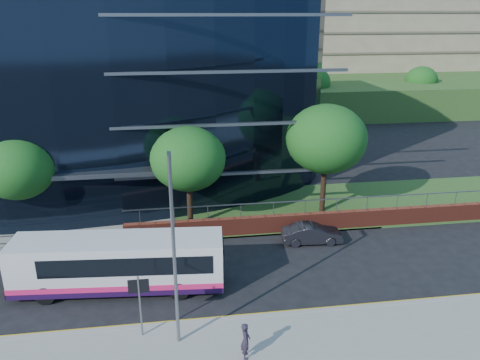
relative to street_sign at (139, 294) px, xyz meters
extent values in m
plane|color=black|center=(-4.50, 1.59, -2.15)|extent=(200.00, 200.00, 0.00)
cube|color=gray|center=(-4.50, 0.59, -2.07)|extent=(80.00, 0.25, 0.16)
cube|color=gold|center=(-4.50, 0.79, -2.14)|extent=(80.00, 0.08, 0.01)
cube|color=gold|center=(-4.50, 0.94, -2.14)|extent=(80.00, 0.08, 0.01)
cube|color=#2D511E|center=(19.50, 12.59, -2.09)|extent=(36.00, 8.00, 0.12)
cube|color=black|center=(-8.50, 25.59, 5.85)|extent=(38.00, 16.00, 16.00)
cube|color=#595E66|center=(-8.50, 11.09, 1.55)|extent=(22.00, 1.20, 0.30)
cube|color=maroon|center=(15.50, 8.89, -1.55)|extent=(34.00, 0.40, 1.20)
cube|color=slate|center=(15.50, 8.89, -0.07)|extent=(34.00, 0.06, 0.06)
cube|color=#2D511E|center=(27.50, 57.59, -0.15)|extent=(60.00, 42.00, 4.00)
cylinder|color=slate|center=(0.00, -0.01, -0.60)|extent=(0.08, 0.08, 2.80)
cube|color=black|center=(0.00, 0.01, 0.35)|extent=(0.85, 0.06, 0.60)
cylinder|color=black|center=(-7.50, 11.09, -0.72)|extent=(0.36, 0.36, 2.86)
ellipsoid|color=#164212|center=(-7.50, 11.09, 2.08)|extent=(4.29, 4.29, 3.65)
cylinder|color=black|center=(2.50, 10.59, -0.61)|extent=(0.36, 0.36, 3.08)
ellipsoid|color=#164212|center=(2.50, 10.59, 2.40)|extent=(4.62, 4.62, 3.93)
cylinder|color=black|center=(11.50, 11.59, -0.39)|extent=(0.36, 0.36, 3.52)
ellipsoid|color=#164212|center=(11.50, 11.59, 3.05)|extent=(5.28, 5.28, 4.49)
cylinder|color=black|center=(19.50, 41.59, -0.61)|extent=(0.36, 0.36, 3.08)
ellipsoid|color=#164212|center=(19.50, 41.59, 2.40)|extent=(4.62, 4.62, 3.93)
cylinder|color=black|center=(35.50, 43.59, -0.72)|extent=(0.36, 0.36, 2.86)
ellipsoid|color=#164212|center=(35.50, 43.59, 2.08)|extent=(4.29, 4.29, 3.65)
cylinder|color=slate|center=(1.50, -0.61, 2.00)|extent=(0.14, 0.14, 8.00)
cube|color=slate|center=(1.50, -0.26, 5.90)|extent=(0.15, 0.70, 0.12)
cube|color=silver|center=(-1.24, 3.88, -0.61)|extent=(10.24, 3.12, 2.43)
cube|color=#240D39|center=(-1.24, 3.88, -1.69)|extent=(10.26, 3.17, 0.27)
cube|color=#E42163|center=(-1.24, 3.88, -1.42)|extent=(10.26, 3.17, 0.27)
cube|color=black|center=(-0.69, 3.83, -0.27)|extent=(8.23, 3.00, 0.92)
cube|color=black|center=(-6.30, 4.30, -0.50)|extent=(0.24, 1.97, 1.42)
cube|color=black|center=(-6.31, 4.30, 0.34)|extent=(0.26, 1.88, 0.37)
cube|color=yellow|center=(-6.33, 4.53, 0.34)|extent=(0.12, 1.01, 0.20)
cube|color=black|center=(-6.30, 4.30, -1.74)|extent=(0.28, 2.20, 0.22)
cylinder|color=black|center=(-4.62, 3.13, -1.69)|extent=(0.94, 0.35, 0.92)
cylinder|color=black|center=(1.59, 2.61, -1.69)|extent=(0.94, 0.35, 0.92)
imported|color=black|center=(9.53, 7.34, -1.57)|extent=(3.62, 1.47, 1.17)
imported|color=#261E2D|center=(4.08, -1.96, -1.23)|extent=(0.39, 0.58, 1.54)
camera|label=1|loc=(1.72, -16.74, 10.79)|focal=35.00mm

